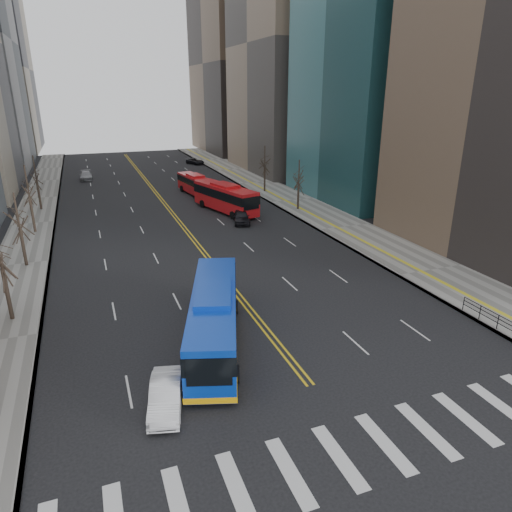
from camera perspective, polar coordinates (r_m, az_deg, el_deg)
ground at (r=22.60m, az=13.13°, el=-22.51°), size 220.00×220.00×0.00m
sidewalk_right at (r=66.34m, az=4.54°, el=6.94°), size 7.00×130.00×0.15m
sidewalk_left at (r=60.65m, az=-26.06°, el=3.68°), size 5.00×130.00×0.15m
crosswalk at (r=22.60m, az=13.13°, el=-22.50°), size 26.70×4.00×0.01m
centerline at (r=70.78m, az=-12.08°, el=7.34°), size 0.55×100.00×0.01m
office_towers at (r=83.02m, az=-14.97°, el=25.60°), size 83.00×134.00×58.00m
pedestrian_railing at (r=34.32m, az=28.02°, el=-7.05°), size 0.06×6.06×1.02m
street_trees at (r=49.13m, az=-16.91°, el=7.21°), size 35.20×47.20×7.60m
blue_bus at (r=28.53m, az=-5.24°, el=-7.48°), size 6.53×13.01×3.71m
red_bus_near at (r=59.89m, az=-3.88°, el=7.46°), size 5.76×11.95×3.68m
red_bus_far at (r=70.31m, az=-7.56°, el=8.98°), size 3.65×9.95×3.12m
car_white at (r=24.29m, az=-11.22°, el=-16.69°), size 2.52×4.60×1.44m
car_dark_mid at (r=54.84m, az=-1.84°, el=4.94°), size 2.92×4.86×1.55m
car_silver at (r=87.51m, az=-20.49°, el=9.40°), size 2.15×5.04×1.45m
car_dark_far at (r=100.53m, az=-7.62°, el=11.65°), size 3.72×4.92×1.24m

